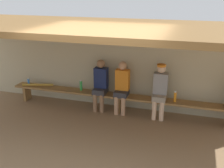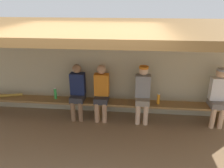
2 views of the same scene
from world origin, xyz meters
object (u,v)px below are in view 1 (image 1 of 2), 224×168
Objects in this scene: water_bottle_blue at (175,97)px; water_bottle_orange at (81,86)px; player_leftmost at (122,85)px; baseball_bat at (38,85)px; bench at (120,98)px; water_bottle_clear at (29,82)px; player_shirtless_tan at (100,83)px; player_rightmost at (160,89)px.

water_bottle_blue is 2.45m from water_bottle_orange.
water_bottle_blue is (1.32, -0.01, -0.15)m from player_leftmost.
player_leftmost is at bearing -16.39° from baseball_bat.
player_leftmost is 1.14m from water_bottle_orange.
player_leftmost is 2.44m from baseball_bat.
bench is 1.10m from water_bottle_orange.
water_bottle_orange is 1.36× the size of water_bottle_clear.
player_shirtless_tan is at bearing -16.37° from baseball_bat.
player_leftmost is at bearing 179.44° from water_bottle_blue.
water_bottle_orange is at bearing 2.01° from water_bottle_clear.
player_leftmost is 5.16× the size of water_bottle_blue.
baseball_bat is at bearing -179.91° from player_shirtless_tan.
bench is 0.62m from player_shirtless_tan.
player_rightmost is at bearing 0.20° from bench.
water_bottle_orange is (-1.08, 0.04, 0.21)m from bench.
player_rightmost is 3.66m from water_bottle_clear.
player_leftmost is 1.56× the size of baseball_bat.
player_leftmost reaches higher than water_bottle_orange.
water_bottle_clear is (-4.02, -0.01, -0.03)m from water_bottle_blue.
bench is 29.15× the size of water_bottle_clear.
bench is 4.49× the size of player_leftmost.
water_bottle_orange reaches higher than bench.
bench is at bearing 0.42° from water_bottle_clear.
water_bottle_blue is (0.37, -0.01, -0.16)m from player_rightmost.
water_bottle_clear is 0.28m from baseball_bat.
player_shirtless_tan is at bearing -3.33° from water_bottle_orange.
player_rightmost reaches higher than bench.
bench is 1.07m from player_rightmost.
water_bottle_clear is (-2.64, -0.02, 0.17)m from bench.
bench is 2.65m from water_bottle_clear.
player_shirtless_tan is (-1.52, -0.00, -0.02)m from player_rightmost.
bench is at bearing -176.64° from player_leftmost.
player_rightmost is 1.01× the size of player_leftmost.
water_bottle_blue is 0.30× the size of baseball_bat.
player_rightmost reaches higher than baseball_bat.
baseball_bat is (-1.86, -0.00, -0.24)m from player_shirtless_tan.
player_rightmost is 3.39m from baseball_bat.
water_bottle_clear is at bearing 167.63° from baseball_bat.
water_bottle_blue is 3.75m from baseball_bat.
water_bottle_clear is 0.24× the size of baseball_bat.
baseball_bat is at bearing -179.93° from player_leftmost.
bench is 6.99× the size of baseball_bat.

